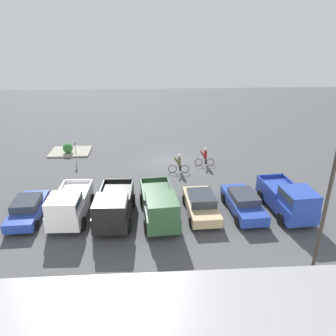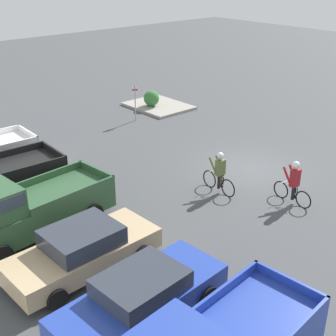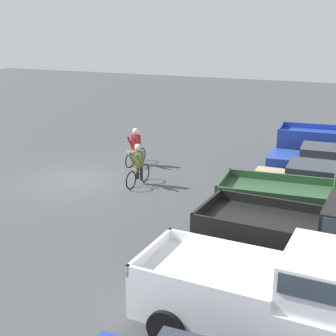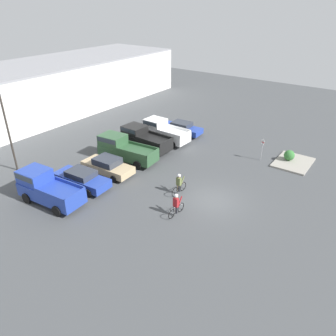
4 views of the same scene
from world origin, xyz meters
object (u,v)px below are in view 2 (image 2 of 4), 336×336
at_px(pickup_truck_1, 16,210).
at_px(cyclist_1, 294,182).
at_px(fire_lane_sign, 135,99).
at_px(cyclist_0, 219,172).
at_px(sedan_0, 141,298).
at_px(shrub, 151,98).
at_px(sedan_1, 83,250).

bearing_deg(pickup_truck_1, cyclist_1, -116.10).
xyz_separation_m(pickup_truck_1, cyclist_1, (-4.34, -8.87, -0.25)).
height_order(cyclist_1, fire_lane_sign, fire_lane_sign).
bearing_deg(cyclist_1, cyclist_0, 30.09).
xyz_separation_m(sedan_0, pickup_truck_1, (5.55, 0.69, 0.41)).
distance_m(sedan_0, shrub, 18.36).
height_order(sedan_0, shrub, sedan_0).
height_order(sedan_0, pickup_truck_1, pickup_truck_1).
xyz_separation_m(pickup_truck_1, fire_lane_sign, (7.25, -10.37, 0.14)).
height_order(cyclist_1, shrub, cyclist_1).
bearing_deg(sedan_1, sedan_0, 179.10).
height_order(sedan_0, sedan_1, sedan_0).
xyz_separation_m(sedan_1, shrub, (11.22, -11.81, -0.08)).
relative_size(pickup_truck_1, shrub, 5.98).
height_order(pickup_truck_1, shrub, pickup_truck_1).
distance_m(pickup_truck_1, shrub, 15.14).
height_order(sedan_1, shrub, sedan_1).
bearing_deg(cyclist_0, sedan_0, 118.37).
distance_m(cyclist_0, fire_lane_sign, 9.61).
height_order(cyclist_0, shrub, cyclist_0).
bearing_deg(fire_lane_sign, pickup_truck_1, 124.95).
bearing_deg(pickup_truck_1, sedan_1, -165.12).
height_order(sedan_1, pickup_truck_1, pickup_truck_1).
bearing_deg(sedan_0, fire_lane_sign, -37.10).
distance_m(pickup_truck_1, cyclist_1, 9.88).
relative_size(sedan_0, shrub, 5.07).
relative_size(sedan_1, shrub, 4.88).
bearing_deg(cyclist_0, cyclist_1, -149.91).
bearing_deg(fire_lane_sign, cyclist_0, 162.30).
distance_m(cyclist_0, shrub, 11.55).
bearing_deg(shrub, sedan_0, 139.79).
relative_size(sedan_1, pickup_truck_1, 0.82).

